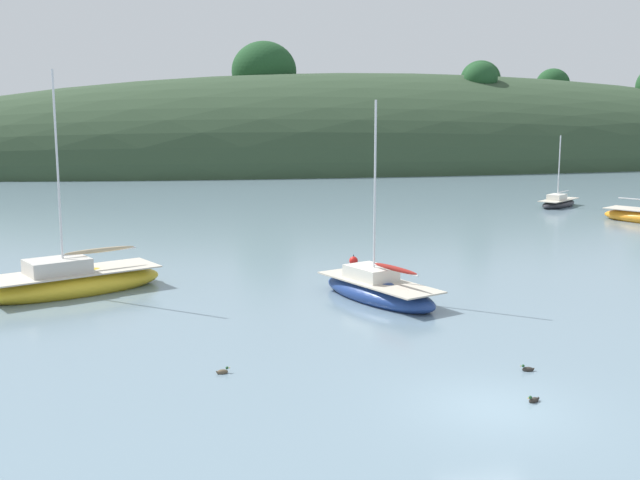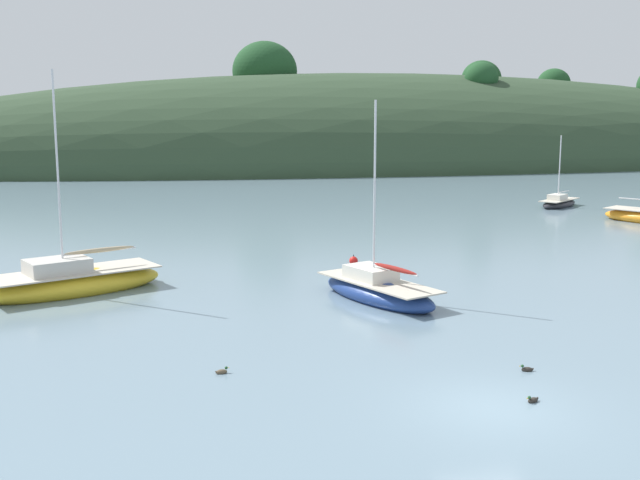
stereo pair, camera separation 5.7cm
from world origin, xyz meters
name	(u,v)px [view 2 (the right image)]	position (x,y,z in m)	size (l,w,h in m)	color
ground_plane	(492,408)	(0.00, 0.00, 0.00)	(400.00, 400.00, 0.00)	slate
far_shoreline_hill	(389,165)	(25.05, 85.72, 0.10)	(150.00, 36.00, 29.40)	#2D422B
sailboat_yellow_far	(559,203)	(23.93, 38.31, 0.31)	(4.93, 4.26, 5.88)	#232328
sailboat_white_near	(72,282)	(-11.76, 16.10, 0.46)	(8.18, 5.56, 9.62)	gold
sailboat_red_portside	(378,290)	(0.57, 11.99, 0.40)	(4.40, 6.81, 8.33)	navy
mooring_buoy_channel	(354,261)	(1.68, 19.67, 0.12)	(0.44, 0.44, 0.54)	red
duck_lone_left	(533,400)	(1.24, 0.17, 0.05)	(0.41, 0.29, 0.24)	#2D2823
duck_lone_right	(222,372)	(-6.62, 4.34, 0.05)	(0.43, 0.22, 0.24)	brown
duck_straggler	(527,369)	(2.30, 2.49, 0.05)	(0.42, 0.26, 0.24)	#2D2823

